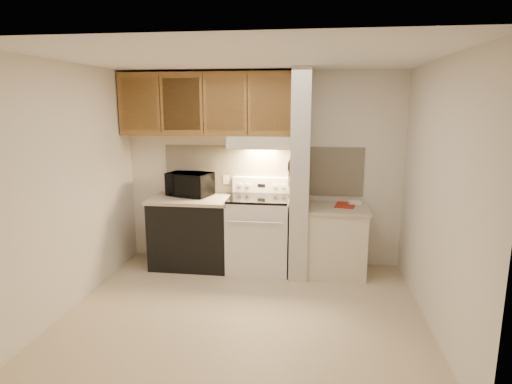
# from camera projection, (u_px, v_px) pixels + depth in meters

# --- Properties ---
(floor) EXTENTS (3.60, 3.60, 0.00)m
(floor) POSITION_uv_depth(u_px,v_px,m) (245.00, 311.00, 4.40)
(floor) COLOR #C8B491
(floor) RESTS_ON ground
(ceiling) EXTENTS (3.60, 3.60, 0.00)m
(ceiling) POSITION_uv_depth(u_px,v_px,m) (243.00, 58.00, 3.89)
(ceiling) COLOR white
(ceiling) RESTS_ON wall_back
(wall_back) EXTENTS (3.60, 2.50, 0.02)m
(wall_back) POSITION_uv_depth(u_px,v_px,m) (262.00, 169.00, 5.60)
(wall_back) COLOR silver
(wall_back) RESTS_ON floor
(wall_left) EXTENTS (0.02, 3.00, 2.50)m
(wall_left) POSITION_uv_depth(u_px,v_px,m) (71.00, 187.00, 4.38)
(wall_left) COLOR silver
(wall_left) RESTS_ON floor
(wall_right) EXTENTS (0.02, 3.00, 2.50)m
(wall_right) POSITION_uv_depth(u_px,v_px,m) (438.00, 197.00, 3.92)
(wall_right) COLOR silver
(wall_right) RESTS_ON floor
(backsplash) EXTENTS (2.60, 0.02, 0.63)m
(backsplash) POSITION_uv_depth(u_px,v_px,m) (262.00, 170.00, 5.60)
(backsplash) COLOR beige
(backsplash) RESTS_ON wall_back
(range_body) EXTENTS (0.76, 0.65, 0.92)m
(range_body) POSITION_uv_depth(u_px,v_px,m) (259.00, 234.00, 5.43)
(range_body) COLOR silver
(range_body) RESTS_ON floor
(oven_window) EXTENTS (0.50, 0.01, 0.30)m
(oven_window) POSITION_uv_depth(u_px,v_px,m) (256.00, 239.00, 5.12)
(oven_window) COLOR black
(oven_window) RESTS_ON range_body
(oven_handle) EXTENTS (0.65, 0.02, 0.02)m
(oven_handle) POSITION_uv_depth(u_px,v_px,m) (255.00, 222.00, 5.03)
(oven_handle) COLOR silver
(oven_handle) RESTS_ON range_body
(cooktop) EXTENTS (0.74, 0.64, 0.03)m
(cooktop) POSITION_uv_depth(u_px,v_px,m) (259.00, 198.00, 5.33)
(cooktop) COLOR black
(cooktop) RESTS_ON range_body
(range_backguard) EXTENTS (0.76, 0.08, 0.20)m
(range_backguard) POSITION_uv_depth(u_px,v_px,m) (262.00, 185.00, 5.59)
(range_backguard) COLOR silver
(range_backguard) RESTS_ON range_body
(range_display) EXTENTS (0.10, 0.01, 0.04)m
(range_display) POSITION_uv_depth(u_px,v_px,m) (261.00, 185.00, 5.55)
(range_display) COLOR black
(range_display) RESTS_ON range_backguard
(range_knob_left_outer) EXTENTS (0.05, 0.02, 0.05)m
(range_knob_left_outer) POSITION_uv_depth(u_px,v_px,m) (240.00, 185.00, 5.58)
(range_knob_left_outer) COLOR silver
(range_knob_left_outer) RESTS_ON range_backguard
(range_knob_left_inner) EXTENTS (0.05, 0.02, 0.05)m
(range_knob_left_inner) POSITION_uv_depth(u_px,v_px,m) (248.00, 185.00, 5.57)
(range_knob_left_inner) COLOR silver
(range_knob_left_inner) RESTS_ON range_backguard
(range_knob_right_inner) EXTENTS (0.05, 0.02, 0.05)m
(range_knob_right_inner) POSITION_uv_depth(u_px,v_px,m) (275.00, 186.00, 5.52)
(range_knob_right_inner) COLOR silver
(range_knob_right_inner) RESTS_ON range_backguard
(range_knob_right_outer) EXTENTS (0.05, 0.02, 0.05)m
(range_knob_right_outer) POSITION_uv_depth(u_px,v_px,m) (283.00, 186.00, 5.51)
(range_knob_right_outer) COLOR silver
(range_knob_right_outer) RESTS_ON range_backguard
(dishwasher_front) EXTENTS (1.00, 0.63, 0.87)m
(dishwasher_front) POSITION_uv_depth(u_px,v_px,m) (192.00, 233.00, 5.56)
(dishwasher_front) COLOR black
(dishwasher_front) RESTS_ON floor
(left_countertop) EXTENTS (1.04, 0.67, 0.04)m
(left_countertop) POSITION_uv_depth(u_px,v_px,m) (191.00, 199.00, 5.47)
(left_countertop) COLOR #B6A68F
(left_countertop) RESTS_ON dishwasher_front
(spoon_rest) EXTENTS (0.25, 0.10, 0.02)m
(spoon_rest) POSITION_uv_depth(u_px,v_px,m) (187.00, 194.00, 5.67)
(spoon_rest) COLOR black
(spoon_rest) RESTS_ON left_countertop
(teal_jar) EXTENTS (0.10, 0.10, 0.09)m
(teal_jar) POSITION_uv_depth(u_px,v_px,m) (199.00, 191.00, 5.66)
(teal_jar) COLOR #255C5B
(teal_jar) RESTS_ON left_countertop
(outlet) EXTENTS (0.08, 0.01, 0.12)m
(outlet) POSITION_uv_depth(u_px,v_px,m) (226.00, 180.00, 5.67)
(outlet) COLOR beige
(outlet) RESTS_ON backsplash
(microwave) EXTENTS (0.63, 0.51, 0.30)m
(microwave) POSITION_uv_depth(u_px,v_px,m) (190.00, 184.00, 5.57)
(microwave) COLOR black
(microwave) RESTS_ON left_countertop
(partition_pillar) EXTENTS (0.22, 0.70, 2.50)m
(partition_pillar) POSITION_uv_depth(u_px,v_px,m) (300.00, 174.00, 5.20)
(partition_pillar) COLOR beige
(partition_pillar) RESTS_ON floor
(pillar_trim) EXTENTS (0.01, 0.70, 0.04)m
(pillar_trim) POSITION_uv_depth(u_px,v_px,m) (291.00, 170.00, 5.20)
(pillar_trim) COLOR olive
(pillar_trim) RESTS_ON partition_pillar
(knife_strip) EXTENTS (0.02, 0.42, 0.04)m
(knife_strip) POSITION_uv_depth(u_px,v_px,m) (290.00, 169.00, 5.15)
(knife_strip) COLOR black
(knife_strip) RESTS_ON partition_pillar
(knife_blade_a) EXTENTS (0.01, 0.03, 0.16)m
(knife_blade_a) POSITION_uv_depth(u_px,v_px,m) (288.00, 179.00, 5.02)
(knife_blade_a) COLOR silver
(knife_blade_a) RESTS_ON knife_strip
(knife_handle_a) EXTENTS (0.02, 0.02, 0.10)m
(knife_handle_a) POSITION_uv_depth(u_px,v_px,m) (289.00, 166.00, 5.00)
(knife_handle_a) COLOR black
(knife_handle_a) RESTS_ON knife_strip
(knife_blade_b) EXTENTS (0.01, 0.04, 0.18)m
(knife_blade_b) POSITION_uv_depth(u_px,v_px,m) (289.00, 179.00, 5.10)
(knife_blade_b) COLOR silver
(knife_blade_b) RESTS_ON knife_strip
(knife_handle_b) EXTENTS (0.02, 0.02, 0.10)m
(knife_handle_b) POSITION_uv_depth(u_px,v_px,m) (289.00, 165.00, 5.08)
(knife_handle_b) COLOR black
(knife_handle_b) RESTS_ON knife_strip
(knife_blade_c) EXTENTS (0.01, 0.04, 0.20)m
(knife_blade_c) POSITION_uv_depth(u_px,v_px,m) (289.00, 178.00, 5.19)
(knife_blade_c) COLOR silver
(knife_blade_c) RESTS_ON knife_strip
(knife_handle_c) EXTENTS (0.02, 0.02, 0.10)m
(knife_handle_c) POSITION_uv_depth(u_px,v_px,m) (289.00, 165.00, 5.14)
(knife_handle_c) COLOR black
(knife_handle_c) RESTS_ON knife_strip
(knife_blade_d) EXTENTS (0.01, 0.04, 0.16)m
(knife_blade_d) POSITION_uv_depth(u_px,v_px,m) (290.00, 176.00, 5.25)
(knife_blade_d) COLOR silver
(knife_blade_d) RESTS_ON knife_strip
(knife_handle_d) EXTENTS (0.02, 0.02, 0.10)m
(knife_handle_d) POSITION_uv_depth(u_px,v_px,m) (290.00, 164.00, 5.24)
(knife_handle_d) COLOR black
(knife_handle_d) RESTS_ON knife_strip
(knife_blade_e) EXTENTS (0.01, 0.04, 0.18)m
(knife_blade_e) POSITION_uv_depth(u_px,v_px,m) (290.00, 175.00, 5.34)
(knife_blade_e) COLOR silver
(knife_blade_e) RESTS_ON knife_strip
(knife_handle_e) EXTENTS (0.02, 0.02, 0.10)m
(knife_handle_e) POSITION_uv_depth(u_px,v_px,m) (290.00, 163.00, 5.30)
(knife_handle_e) COLOR black
(knife_handle_e) RESTS_ON knife_strip
(oven_mitt) EXTENTS (0.03, 0.10, 0.24)m
(oven_mitt) POSITION_uv_depth(u_px,v_px,m) (290.00, 181.00, 5.41)
(oven_mitt) COLOR gray
(oven_mitt) RESTS_ON partition_pillar
(right_cab_base) EXTENTS (0.70, 0.60, 0.81)m
(right_cab_base) POSITION_uv_depth(u_px,v_px,m) (336.00, 242.00, 5.31)
(right_cab_base) COLOR beige
(right_cab_base) RESTS_ON floor
(right_countertop) EXTENTS (0.74, 0.64, 0.04)m
(right_countertop) POSITION_uv_depth(u_px,v_px,m) (337.00, 209.00, 5.22)
(right_countertop) COLOR #B6A68F
(right_countertop) RESTS_ON right_cab_base
(red_folder) EXTENTS (0.29, 0.36, 0.01)m
(red_folder) POSITION_uv_depth(u_px,v_px,m) (345.00, 205.00, 5.30)
(red_folder) COLOR #A92712
(red_folder) RESTS_ON right_countertop
(white_box) EXTENTS (0.17, 0.13, 0.04)m
(white_box) POSITION_uv_depth(u_px,v_px,m) (355.00, 203.00, 5.36)
(white_box) COLOR white
(white_box) RESTS_ON right_countertop
(range_hood) EXTENTS (0.78, 0.44, 0.15)m
(range_hood) POSITION_uv_depth(u_px,v_px,m) (260.00, 142.00, 5.31)
(range_hood) COLOR beige
(range_hood) RESTS_ON upper_cabinets
(hood_lip) EXTENTS (0.78, 0.04, 0.06)m
(hood_lip) POSITION_uv_depth(u_px,v_px,m) (258.00, 147.00, 5.12)
(hood_lip) COLOR beige
(hood_lip) RESTS_ON range_hood
(upper_cabinets) EXTENTS (2.18, 0.33, 0.77)m
(upper_cabinets) POSITION_uv_depth(u_px,v_px,m) (206.00, 104.00, 5.35)
(upper_cabinets) COLOR olive
(upper_cabinets) RESTS_ON wall_back
(cab_door_a) EXTENTS (0.46, 0.01, 0.63)m
(cab_door_a) POSITION_uv_depth(u_px,v_px,m) (139.00, 104.00, 5.31)
(cab_door_a) COLOR olive
(cab_door_a) RESTS_ON upper_cabinets
(cab_gap_a) EXTENTS (0.01, 0.01, 0.73)m
(cab_gap_a) POSITION_uv_depth(u_px,v_px,m) (160.00, 104.00, 5.27)
(cab_gap_a) COLOR black
(cab_gap_a) RESTS_ON upper_cabinets
(cab_door_b) EXTENTS (0.46, 0.01, 0.63)m
(cab_door_b) POSITION_uv_depth(u_px,v_px,m) (181.00, 104.00, 5.23)
(cab_door_b) COLOR olive
(cab_door_b) RESTS_ON upper_cabinets
(cab_gap_b) EXTENTS (0.01, 0.01, 0.73)m
(cab_gap_b) POSITION_uv_depth(u_px,v_px,m) (203.00, 104.00, 5.20)
(cab_gap_b) COLOR black
(cab_gap_b) RESTS_ON upper_cabinets
(cab_door_c) EXTENTS (0.46, 0.01, 0.63)m
(cab_door_c) POSITION_uv_depth(u_px,v_px,m) (225.00, 104.00, 5.16)
(cab_door_c) COLOR olive
(cab_door_c) RESTS_ON upper_cabinets
(cab_gap_c) EXTENTS (0.01, 0.01, 0.73)m
(cab_gap_c) POSITION_uv_depth(u_px,v_px,m) (247.00, 104.00, 5.13)
(cab_gap_c) COLOR black
(cab_gap_c) RESTS_ON upper_cabinets
(cab_door_d) EXTENTS (0.46, 0.01, 0.63)m
(cab_door_d) POSITION_uv_depth(u_px,v_px,m) (270.00, 104.00, 5.09)
(cab_door_d) COLOR olive
(cab_door_d) RESTS_ON upper_cabinets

